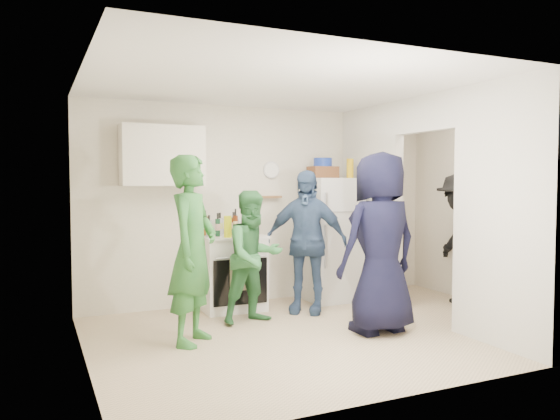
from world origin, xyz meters
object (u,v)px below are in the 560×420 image
object	(u,v)px
person_green_left	(193,250)
person_green_center	(254,257)
person_navy	(380,243)
stove	(231,272)
wicker_basket	(323,172)
fridge	(331,239)
blue_bowl	(323,162)
person_nook	(461,239)
yellow_cup_stack_top	(350,168)
person_denim	(306,241)

from	to	relation	value
person_green_left	person_green_center	bearing A→B (deg)	-21.77
person_navy	stove	bearing A→B (deg)	-60.57
stove	wicker_basket	bearing A→B (deg)	0.91
fridge	wicker_basket	distance (m)	0.88
fridge	person_navy	xyz separation A→B (m)	(-0.31, -1.55, 0.13)
stove	person_green_center	world-z (taller)	person_green_center
stove	blue_bowl	world-z (taller)	blue_bowl
person_nook	person_navy	bearing A→B (deg)	-43.53
stove	blue_bowl	size ratio (longest dim) A/B	3.76
person_green_center	person_nook	bearing A→B (deg)	-15.11
fridge	person_green_left	bearing A→B (deg)	-152.54
stove	person_green_center	xyz separation A→B (m)	(0.02, -0.68, 0.28)
fridge	person_green_center	distance (m)	1.50
yellow_cup_stack_top	person_navy	world-z (taller)	person_navy
person_navy	person_nook	size ratio (longest dim) A/B	1.12
fridge	blue_bowl	xyz separation A→B (m)	(-0.10, 0.05, 1.00)
wicker_basket	person_nook	bearing A→B (deg)	-33.65
person_denim	person_navy	bearing A→B (deg)	-35.06
yellow_cup_stack_top	person_navy	bearing A→B (deg)	-110.19
stove	yellow_cup_stack_top	world-z (taller)	yellow_cup_stack_top
person_navy	person_nook	bearing A→B (deg)	-163.06
fridge	person_nook	xyz separation A→B (m)	(1.34, -0.91, 0.03)
person_navy	wicker_basket	bearing A→B (deg)	-101.79
stove	person_navy	size ratio (longest dim) A/B	0.49
wicker_basket	person_nook	world-z (taller)	wicker_basket
yellow_cup_stack_top	person_green_center	bearing A→B (deg)	-160.57
person_green_left	person_denim	size ratio (longest dim) A/B	1.07
person_green_center	person_denim	bearing A→B (deg)	4.59
person_green_left	person_nook	xyz separation A→B (m)	(3.50, 0.21, -0.07)
yellow_cup_stack_top	person_green_center	distance (m)	1.93
stove	yellow_cup_stack_top	distance (m)	2.04
blue_bowl	person_green_left	world-z (taller)	blue_bowl
stove	wicker_basket	xyz separation A→B (m)	(1.27, 0.02, 1.22)
fridge	person_navy	size ratio (longest dim) A/B	0.86
wicker_basket	blue_bowl	size ratio (longest dim) A/B	1.46
stove	person_navy	distance (m)	1.96
yellow_cup_stack_top	person_navy	xyz separation A→B (m)	(-0.53, -1.45, -0.79)
blue_bowl	yellow_cup_stack_top	bearing A→B (deg)	-25.11
person_green_center	fridge	bearing A→B (deg)	16.28
fridge	blue_bowl	distance (m)	1.01
person_green_center	person_green_left	bearing A→B (deg)	-159.61
yellow_cup_stack_top	blue_bowl	bearing A→B (deg)	154.89
blue_bowl	yellow_cup_stack_top	size ratio (longest dim) A/B	0.96
person_green_left	person_denim	bearing A→B (deg)	-28.80
fridge	blue_bowl	size ratio (longest dim) A/B	6.65
yellow_cup_stack_top	person_nook	world-z (taller)	yellow_cup_stack_top
person_green_center	person_denim	world-z (taller)	person_denim
fridge	person_green_left	distance (m)	2.44
wicker_basket	person_navy	size ratio (longest dim) A/B	0.19
wicker_basket	person_navy	bearing A→B (deg)	-97.61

